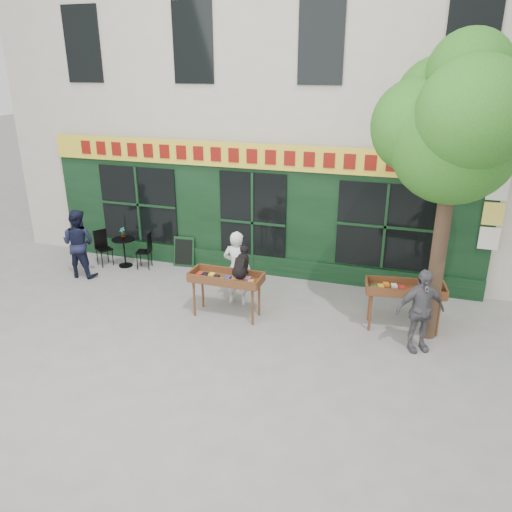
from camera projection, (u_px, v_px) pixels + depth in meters
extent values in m
plane|color=slate|center=(220.00, 312.00, 10.83)|extent=(80.00, 80.00, 0.00)
cube|color=beige|center=(292.00, 66.00, 14.39)|extent=(14.00, 7.00, 10.00)
cube|color=black|center=(254.00, 212.00, 12.41)|extent=(11.00, 0.16, 3.20)
cube|color=yellow|center=(252.00, 156.00, 11.81)|extent=(11.00, 0.06, 0.60)
cube|color=maroon|center=(252.00, 156.00, 11.77)|extent=(9.60, 0.03, 0.34)
cube|color=black|center=(253.00, 263.00, 12.81)|extent=(11.00, 0.10, 0.50)
cube|color=black|center=(253.00, 222.00, 12.41)|extent=(1.70, 0.05, 2.50)
cube|color=black|center=(139.00, 204.00, 13.26)|extent=(2.20, 0.05, 2.00)
cube|color=black|center=(385.00, 227.00, 11.42)|extent=(2.20, 0.05, 2.00)
cube|color=silver|center=(489.00, 238.00, 10.79)|extent=(0.42, 0.02, 0.50)
cube|color=#E5D14C|center=(493.00, 214.00, 10.59)|extent=(0.42, 0.02, 0.50)
cube|color=silver|center=(498.00, 189.00, 10.40)|extent=(0.42, 0.02, 0.50)
cylinder|color=#382619|center=(439.00, 250.00, 9.22)|extent=(0.28, 0.28, 3.60)
sphere|color=#155F16|center=(454.00, 141.00, 8.51)|extent=(2.20, 2.20, 2.20)
sphere|color=#155F16|center=(500.00, 122.00, 8.47)|extent=(1.80, 1.80, 1.80)
sphere|color=#155F16|center=(419.00, 126.00, 8.79)|extent=(1.70, 1.70, 1.70)
sphere|color=#155F16|center=(474.00, 113.00, 7.74)|extent=(1.80, 1.80, 1.80)
sphere|color=#155F16|center=(440.00, 101.00, 8.92)|extent=(1.60, 1.60, 1.60)
sphere|color=#155F16|center=(470.00, 72.00, 8.18)|extent=(1.40, 1.40, 1.40)
cylinder|color=brown|center=(194.00, 299.00, 10.51)|extent=(0.05, 0.05, 0.80)
cylinder|color=brown|center=(253.00, 307.00, 10.14)|extent=(0.05, 0.05, 0.80)
cylinder|color=brown|center=(203.00, 290.00, 10.90)|extent=(0.05, 0.05, 0.80)
cylinder|color=brown|center=(259.00, 298.00, 10.53)|extent=(0.05, 0.05, 0.80)
cube|color=brown|center=(226.00, 280.00, 10.37)|extent=(1.50, 0.59, 0.05)
cube|color=brown|center=(221.00, 282.00, 10.08)|extent=(1.50, 0.05, 0.18)
cube|color=brown|center=(231.00, 272.00, 10.60)|extent=(1.50, 0.05, 0.18)
cube|color=brown|center=(226.00, 278.00, 10.35)|extent=(1.30, 0.41, 0.06)
imported|color=silver|center=(237.00, 268.00, 10.94)|extent=(0.62, 0.41, 1.69)
cylinder|color=brown|center=(370.00, 313.00, 9.92)|extent=(0.05, 0.05, 0.80)
cylinder|color=brown|center=(438.00, 318.00, 9.71)|extent=(0.05, 0.05, 0.80)
cylinder|color=brown|center=(369.00, 303.00, 10.32)|extent=(0.05, 0.05, 0.80)
cylinder|color=brown|center=(435.00, 308.00, 10.11)|extent=(0.05, 0.05, 0.80)
cube|color=brown|center=(405.00, 291.00, 9.87)|extent=(1.57, 0.78, 0.05)
cube|color=brown|center=(407.00, 294.00, 9.57)|extent=(1.49, 0.25, 0.18)
cube|color=brown|center=(404.00, 282.00, 10.11)|extent=(1.49, 0.25, 0.18)
cube|color=brown|center=(405.00, 288.00, 9.85)|extent=(1.34, 0.58, 0.06)
imported|color=#525156|center=(420.00, 311.00, 9.12)|extent=(1.02, 0.79, 1.61)
cylinder|color=black|center=(126.00, 265.00, 13.30)|extent=(0.36, 0.36, 0.03)
cylinder|color=black|center=(125.00, 253.00, 13.17)|extent=(0.04, 0.04, 0.72)
cylinder|color=black|center=(123.00, 239.00, 13.04)|extent=(0.60, 0.60, 0.03)
cube|color=black|center=(104.00, 249.00, 13.21)|extent=(0.49, 0.49, 0.03)
cube|color=black|center=(100.00, 239.00, 13.25)|extent=(0.21, 0.32, 0.50)
cylinder|color=black|center=(102.00, 260.00, 13.10)|extent=(0.02, 0.02, 0.44)
cylinder|color=black|center=(113.00, 258.00, 13.28)|extent=(0.02, 0.02, 0.44)
cylinder|color=black|center=(97.00, 257.00, 13.31)|extent=(0.02, 0.02, 0.44)
cylinder|color=black|center=(108.00, 255.00, 13.49)|extent=(0.02, 0.02, 0.44)
cube|color=black|center=(144.00, 252.00, 13.03)|extent=(0.43, 0.43, 0.03)
cube|color=black|center=(149.00, 243.00, 12.93)|extent=(0.11, 0.36, 0.50)
cylinder|color=black|center=(141.00, 258.00, 13.26)|extent=(0.02, 0.02, 0.44)
cylinder|color=black|center=(137.00, 262.00, 12.98)|extent=(0.02, 0.02, 0.44)
cylinder|color=black|center=(152.00, 258.00, 13.24)|extent=(0.02, 0.02, 0.44)
cylinder|color=black|center=(148.00, 262.00, 12.96)|extent=(0.02, 0.02, 0.44)
imported|color=gray|center=(123.00, 233.00, 12.98)|extent=(0.19, 0.16, 0.32)
imported|color=black|center=(78.00, 243.00, 12.40)|extent=(0.88, 0.71, 1.74)
cube|color=black|center=(184.00, 252.00, 13.19)|extent=(0.58, 0.25, 0.79)
cube|color=black|center=(184.00, 252.00, 13.17)|extent=(0.48, 0.22, 0.65)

